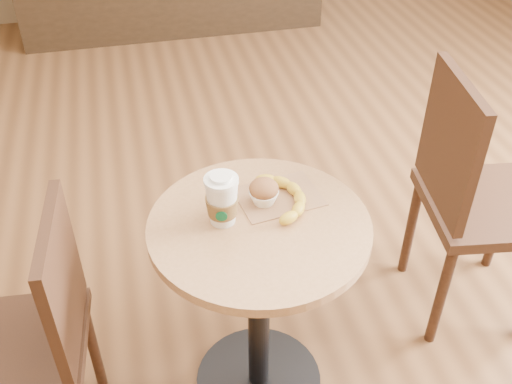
{
  "coord_description": "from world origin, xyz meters",
  "views": [
    {
      "loc": [
        -0.42,
        -1.34,
        1.85
      ],
      "look_at": [
        -0.11,
        -0.07,
        0.83
      ],
      "focal_mm": 42.0,
      "sensor_mm": 36.0,
      "label": 1
    }
  ],
  "objects_px": {
    "chair_left": "(35,336)",
    "muffin": "(264,192)",
    "cafe_table": "(259,283)",
    "chair_right": "(473,194)",
    "banana": "(286,197)",
    "coffee_cup": "(222,201)"
  },
  "relations": [
    {
      "from": "cafe_table",
      "to": "chair_left",
      "type": "relative_size",
      "value": 0.84
    },
    {
      "from": "chair_left",
      "to": "muffin",
      "type": "xyz_separation_m",
      "value": [
        0.69,
        0.12,
        0.3
      ]
    },
    {
      "from": "coffee_cup",
      "to": "banana",
      "type": "xyz_separation_m",
      "value": [
        0.19,
        0.04,
        -0.05
      ]
    },
    {
      "from": "chair_left",
      "to": "banana",
      "type": "xyz_separation_m",
      "value": [
        0.76,
        0.11,
        0.28
      ]
    },
    {
      "from": "cafe_table",
      "to": "chair_right",
      "type": "relative_size",
      "value": 0.75
    },
    {
      "from": "cafe_table",
      "to": "muffin",
      "type": "xyz_separation_m",
      "value": [
        0.03,
        0.08,
        0.29
      ]
    },
    {
      "from": "cafe_table",
      "to": "muffin",
      "type": "relative_size",
      "value": 8.57
    },
    {
      "from": "chair_right",
      "to": "chair_left",
      "type": "bearing_deg",
      "value": 107.5
    },
    {
      "from": "banana",
      "to": "chair_left",
      "type": "bearing_deg",
      "value": -172.34
    },
    {
      "from": "cafe_table",
      "to": "chair_right",
      "type": "bearing_deg",
      "value": 13.76
    },
    {
      "from": "chair_right",
      "to": "muffin",
      "type": "bearing_deg",
      "value": 106.86
    },
    {
      "from": "chair_left",
      "to": "coffee_cup",
      "type": "distance_m",
      "value": 0.66
    },
    {
      "from": "chair_right",
      "to": "banana",
      "type": "bearing_deg",
      "value": 108.43
    },
    {
      "from": "muffin",
      "to": "cafe_table",
      "type": "bearing_deg",
      "value": -111.84
    },
    {
      "from": "chair_right",
      "to": "muffin",
      "type": "xyz_separation_m",
      "value": [
        -0.79,
        -0.12,
        0.24
      ]
    },
    {
      "from": "cafe_table",
      "to": "banana",
      "type": "height_order",
      "value": "banana"
    },
    {
      "from": "chair_right",
      "to": "muffin",
      "type": "distance_m",
      "value": 0.83
    },
    {
      "from": "muffin",
      "to": "banana",
      "type": "bearing_deg",
      "value": -9.67
    },
    {
      "from": "coffee_cup",
      "to": "banana",
      "type": "bearing_deg",
      "value": 24.76
    },
    {
      "from": "coffee_cup",
      "to": "chair_right",
      "type": "bearing_deg",
      "value": 23.55
    },
    {
      "from": "chair_left",
      "to": "banana",
      "type": "bearing_deg",
      "value": 103.18
    },
    {
      "from": "chair_right",
      "to": "muffin",
      "type": "relative_size",
      "value": 11.4
    }
  ]
}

